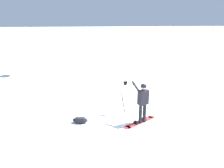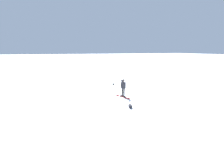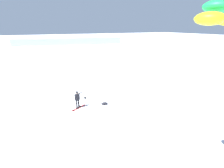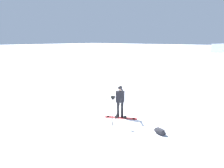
# 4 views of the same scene
# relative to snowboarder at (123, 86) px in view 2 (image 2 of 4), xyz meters

# --- Properties ---
(ground_plane) EXTENTS (300.00, 300.00, 0.00)m
(ground_plane) POSITION_rel_snowboarder_xyz_m (0.26, 0.29, -1.04)
(ground_plane) COLOR white
(snowboarder) EXTENTS (0.62, 0.64, 1.73)m
(snowboarder) POSITION_rel_snowboarder_xyz_m (0.00, 0.00, 0.00)
(snowboarder) COLOR black
(snowboarder) RESTS_ON ground_plane
(snowboard) EXTENTS (0.95, 1.56, 0.10)m
(snowboard) POSITION_rel_snowboarder_xyz_m (-0.03, -0.08, -1.01)
(snowboard) COLOR #B23333
(snowboard) RESTS_ON ground_plane
(gear_bag_large) EXTENTS (0.45, 0.69, 0.24)m
(gear_bag_large) POSITION_rel_snowboarder_xyz_m (-0.48, -2.51, -0.91)
(gear_bag_large) COLOR black
(gear_bag_large) RESTS_ON ground_plane
(camera_tripod) EXTENTS (0.65, 0.66, 1.48)m
(camera_tripod) POSITION_rel_snowboarder_xyz_m (-1.13, -0.44, 0.01)
(camera_tripod) COLOR #262628
(camera_tripod) RESTS_ON ground_plane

